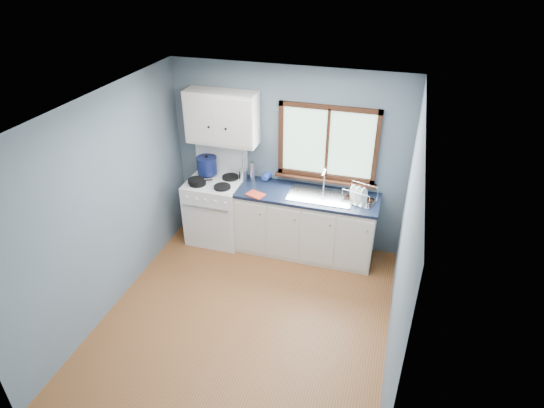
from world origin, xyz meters
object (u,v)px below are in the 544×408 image
(stockpot, at_px, (207,165))
(utensil_crock, at_px, (243,175))
(skillet, at_px, (196,181))
(base_cabinets, at_px, (306,227))
(gas_range, at_px, (216,208))
(sink, at_px, (320,200))
(dish_rack, at_px, (359,197))
(thermos, at_px, (252,172))

(stockpot, relative_size, utensil_crock, 0.93)
(skillet, bearing_deg, base_cabinets, -16.98)
(gas_range, relative_size, stockpot, 3.66)
(base_cabinets, height_order, skillet, skillet)
(gas_range, xyz_separation_m, skillet, (-0.20, -0.16, 0.49))
(skillet, distance_m, utensil_crock, 0.65)
(sink, height_order, utensil_crock, utensil_crock)
(utensil_crock, bearing_deg, skillet, -150.30)
(gas_range, relative_size, dish_rack, 3.01)
(sink, xyz_separation_m, dish_rack, (0.49, 0.02, 0.11))
(base_cabinets, bearing_deg, gas_range, -179.18)
(utensil_crock, distance_m, thermos, 0.15)
(thermos, bearing_deg, stockpot, -178.12)
(gas_range, bearing_deg, thermos, 18.06)
(skillet, xyz_separation_m, thermos, (0.70, 0.32, 0.08))
(base_cabinets, relative_size, dish_rack, 4.09)
(base_cabinets, distance_m, thermos, 1.05)
(dish_rack, bearing_deg, skillet, -157.79)
(stockpot, xyz_separation_m, thermos, (0.66, 0.02, -0.02))
(utensil_crock, bearing_deg, thermos, -0.83)
(sink, xyz_separation_m, thermos, (-0.98, 0.15, 0.21))
(stockpot, bearing_deg, utensil_crock, 2.57)
(base_cabinets, bearing_deg, stockpot, 175.20)
(base_cabinets, relative_size, utensil_crock, 4.63)
(base_cabinets, distance_m, dish_rack, 0.88)
(thermos, distance_m, dish_rack, 1.48)
(base_cabinets, height_order, utensil_crock, utensil_crock)
(gas_range, xyz_separation_m, utensil_crock, (0.37, 0.17, 0.51))
(thermos, bearing_deg, utensil_crock, 179.17)
(sink, height_order, thermos, sink)
(sink, distance_m, skillet, 1.70)
(base_cabinets, bearing_deg, sink, -0.13)
(base_cabinets, xyz_separation_m, thermos, (-0.80, 0.14, 0.65))
(gas_range, distance_m, stockpot, 0.63)
(skillet, relative_size, utensil_crock, 0.89)
(sink, distance_m, stockpot, 1.67)
(sink, xyz_separation_m, stockpot, (-1.65, 0.12, 0.23))
(gas_range, distance_m, skillet, 0.55)
(sink, relative_size, thermos, 2.90)
(base_cabinets, relative_size, stockpot, 4.98)
(stockpot, xyz_separation_m, utensil_crock, (0.53, 0.02, -0.08))
(sink, xyz_separation_m, skillet, (-1.68, -0.17, 0.12))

